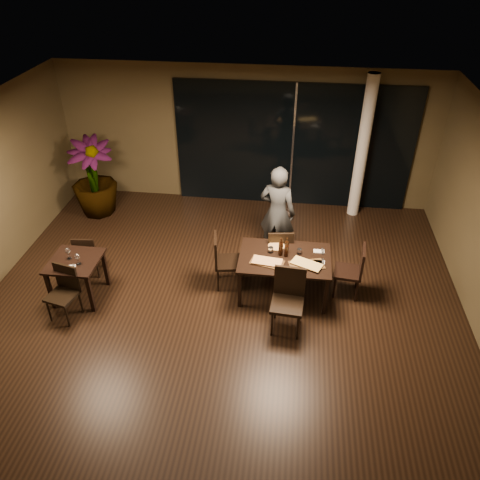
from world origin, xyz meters
The scene contains 30 objects.
ground centered at (0.00, 0.00, 0.00)m, with size 8.00×8.00×0.00m, color black.
wall_back centered at (0.00, 4.05, 1.50)m, with size 8.00×0.10×3.00m, color #4C4228.
ceiling centered at (0.00, 0.00, 3.02)m, with size 8.00×8.00×0.04m, color silver.
window_panel centered at (1.00, 3.96, 1.35)m, with size 5.00×0.06×2.70m, color black.
column centered at (2.40, 3.65, 1.50)m, with size 0.24×0.24×3.00m, color white.
main_table centered at (1.00, 0.80, 0.68)m, with size 1.50×1.00×0.75m.
side_table centered at (-2.40, 0.30, 0.62)m, with size 0.80×0.80×0.75m.
chair_main_far centered at (0.90, 1.32, 0.53)m, with size 0.49×0.49×0.95m.
chair_main_near centered at (1.09, 0.04, 0.58)m, with size 0.52×0.52×1.04m.
chair_main_left centered at (-0.04, 0.90, 0.56)m, with size 0.54×0.54×1.00m.
chair_main_right centered at (2.15, 0.91, 0.53)m, with size 0.49×0.49×0.96m.
chair_side_far centered at (-2.46, 0.87, 0.47)m, with size 0.42×0.42×0.84m.
chair_side_near centered at (-2.42, -0.14, 0.51)m, with size 0.51×0.51×0.91m.
diner centered at (0.81, 1.93, 0.91)m, with size 0.62×0.41×1.83m, color #2F3335.
potted_plant centered at (-3.13, 3.02, 0.84)m, with size 0.92×0.92×1.68m, color #1A4717.
pizza_board_left centered at (0.72, 0.62, 0.76)m, with size 0.53×0.27×0.01m, color #432B15.
pizza_board_right centered at (1.35, 0.62, 0.76)m, with size 0.55×0.28×0.01m, color #482F17.
oblong_pizza_left centered at (0.72, 0.62, 0.77)m, with size 0.46×0.21×0.02m, color maroon, non-canonical shape.
oblong_pizza_right centered at (1.35, 0.62, 0.77)m, with size 0.47×0.22×0.02m, color maroon, non-canonical shape.
round_pizza centered at (0.84, 1.08, 0.76)m, with size 0.27×0.27×0.01m, color red.
bottle_a centered at (0.92, 0.86, 0.91)m, with size 0.07×0.07×0.33m, color black, non-canonical shape.
bottle_b centered at (1.02, 0.83, 0.89)m, with size 0.06×0.06×0.28m, color black, non-canonical shape.
bottle_c centered at (1.02, 0.94, 0.90)m, with size 0.06×0.06×0.29m, color black, non-canonical shape.
tumbler_left centered at (0.76, 0.91, 0.80)m, with size 0.08×0.08×0.10m, color white.
tumbler_right centered at (1.23, 0.93, 0.80)m, with size 0.08×0.08×0.09m, color white.
napkin_near centered at (1.56, 0.72, 0.76)m, with size 0.18×0.10×0.01m, color white.
napkin_far centered at (1.56, 1.02, 0.76)m, with size 0.18×0.10×0.01m, color silver.
wine_glass_a centered at (-2.49, 0.34, 0.85)m, with size 0.09×0.09×0.20m, color white, non-canonical shape.
wine_glass_b centered at (-2.28, 0.21, 0.84)m, with size 0.08×0.08×0.19m, color white, non-canonical shape.
side_napkin centered at (-2.38, 0.10, 0.76)m, with size 0.18×0.11×0.01m, color silver.
Camera 1 is at (1.02, -5.40, 5.31)m, focal length 35.00 mm.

